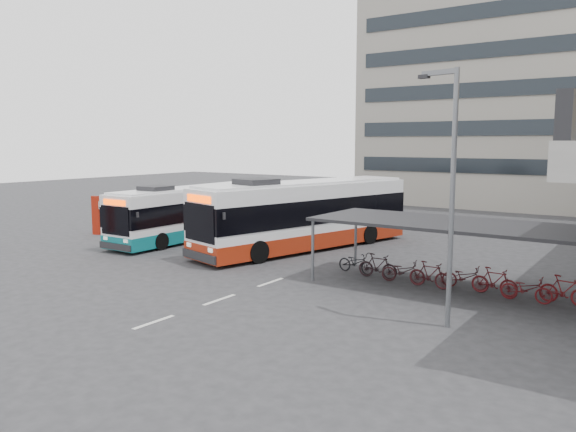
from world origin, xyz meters
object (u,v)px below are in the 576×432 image
Objects in this scene: pedestrian at (189,224)px; lamp_post at (450,182)px; bus_main at (305,215)px; bus_teal at (192,213)px.

lamp_post reaches higher than pedestrian.
bus_main is 7.58× the size of pedestrian.
lamp_post is (10.21, -8.00, 2.57)m from bus_main.
lamp_post is at bearing -107.59° from pedestrian.
pedestrian is at bearing 171.72° from lamp_post.
bus_main is at bearing 154.71° from lamp_post.
lamp_post is (17.14, -6.61, 3.46)m from pedestrian.
bus_main is 7.13m from pedestrian.
lamp_post is at bearing -22.53° from bus_teal.
bus_teal is at bearing 170.94° from lamp_post.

